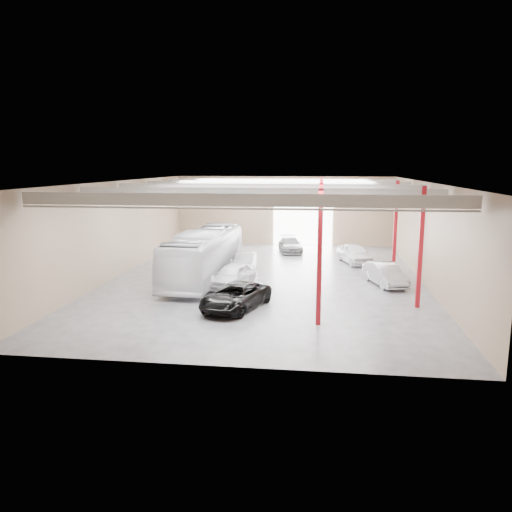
% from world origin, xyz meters
% --- Properties ---
extents(depot_shell, '(22.12, 32.12, 7.06)m').
position_xyz_m(depot_shell, '(0.13, 0.48, 4.98)').
color(depot_shell, '#45454A').
rests_on(depot_shell, ground).
extents(coach_bus, '(3.43, 12.95, 3.58)m').
position_xyz_m(coach_bus, '(-4.41, -0.67, 1.79)').
color(coach_bus, silver).
rests_on(coach_bus, ground).
extents(black_sedan, '(4.03, 5.83, 1.48)m').
position_xyz_m(black_sedan, '(-0.91, -7.76, 0.74)').
color(black_sedan, black).
rests_on(black_sedan, ground).
extents(car_row_a, '(3.11, 4.99, 1.59)m').
position_xyz_m(car_row_a, '(-2.00, -2.56, 0.79)').
color(car_row_a, white).
rests_on(car_row_a, ground).
extents(car_row_b, '(1.67, 4.37, 1.42)m').
position_xyz_m(car_row_b, '(-2.00, 2.64, 0.71)').
color(car_row_b, '#BABABF').
rests_on(car_row_b, ground).
extents(car_row_c, '(2.81, 5.08, 1.39)m').
position_xyz_m(car_row_c, '(0.99, 11.68, 0.70)').
color(car_row_c, slate).
rests_on(car_row_c, ground).
extents(car_right_near, '(2.90, 4.90, 1.52)m').
position_xyz_m(car_right_near, '(8.30, -0.67, 0.76)').
color(car_right_near, '#A4A5A9').
rests_on(car_right_near, ground).
extents(car_right_far, '(3.22, 5.10, 1.62)m').
position_xyz_m(car_right_far, '(6.70, 6.96, 0.81)').
color(car_right_far, white).
rests_on(car_right_far, ground).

